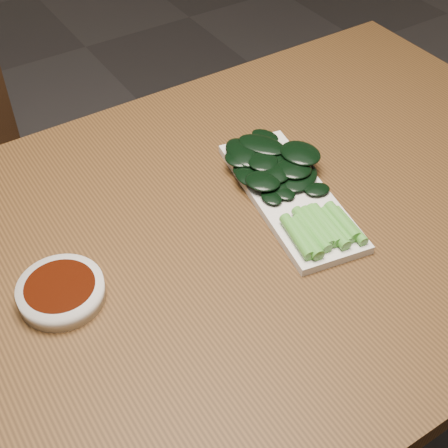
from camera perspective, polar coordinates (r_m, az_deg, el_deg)
table at (r=0.99m, az=-1.67°, el=-4.46°), size 1.40×0.80×0.75m
sauce_bowl at (r=0.88m, az=-14.67°, el=-5.98°), size 0.12×0.12×0.03m
serving_plate at (r=1.00m, az=6.02°, el=2.63°), size 0.17×0.33×0.01m
gai_lan at (r=1.00m, az=5.56°, el=3.96°), size 0.17×0.31×0.03m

